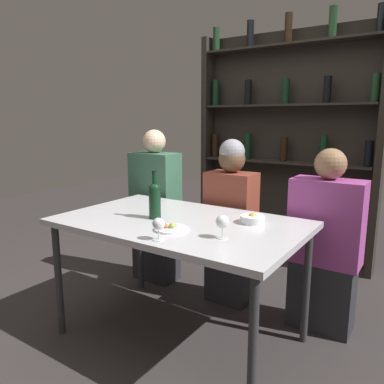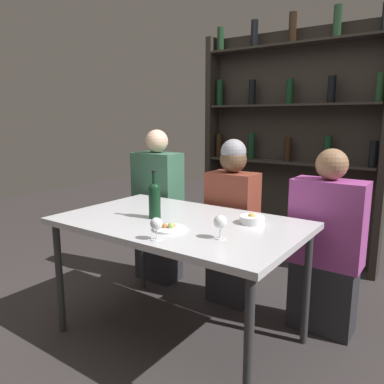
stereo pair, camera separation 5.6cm
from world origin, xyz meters
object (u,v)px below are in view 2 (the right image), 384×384
object	(u,v)px
wine_bottle	(155,198)
seated_person_left	(158,211)
food_plate_0	(170,228)
snack_bowl	(252,219)
seated_person_right	(326,249)
wine_glass_0	(156,225)
wine_glass_1	(220,223)
seated_person_center	(232,225)

from	to	relation	value
wine_bottle	seated_person_left	xyz separation A→B (m)	(-0.53, 0.66, -0.29)
food_plate_0	seated_person_left	xyz separation A→B (m)	(-0.76, 0.80, -0.17)
snack_bowl	seated_person_right	xyz separation A→B (m)	(0.31, 0.42, -0.24)
wine_bottle	wine_glass_0	size ratio (longest dim) A/B	2.57
wine_bottle	food_plate_0	bearing A→B (deg)	-31.58
wine_bottle	wine_glass_1	distance (m)	0.54
food_plate_0	snack_bowl	size ratio (longest dim) A/B	1.30
wine_glass_0	seated_person_right	world-z (taller)	seated_person_right
wine_glass_0	snack_bowl	xyz separation A→B (m)	(0.26, 0.54, -0.05)
wine_glass_1	snack_bowl	world-z (taller)	wine_glass_1
wine_bottle	seated_person_center	distance (m)	0.74
wine_bottle	seated_person_right	world-z (taller)	seated_person_right
wine_bottle	food_plate_0	world-z (taller)	wine_bottle
food_plate_0	seated_person_center	world-z (taller)	seated_person_center
wine_glass_0	food_plate_0	bearing A→B (deg)	106.60
wine_bottle	seated_person_right	xyz separation A→B (m)	(0.85, 0.66, -0.34)
wine_glass_1	snack_bowl	xyz separation A→B (m)	(0.01, 0.34, -0.06)
wine_glass_0	wine_glass_1	world-z (taller)	wine_glass_1
snack_bowl	seated_person_center	bearing A→B (deg)	130.64
wine_glass_1	wine_glass_0	bearing A→B (deg)	-141.60
snack_bowl	seated_person_left	xyz separation A→B (m)	(-1.07, 0.42, -0.19)
food_plate_0	seated_person_right	xyz separation A→B (m)	(0.62, 0.80, -0.22)
wine_bottle	seated_person_center	xyz separation A→B (m)	(0.17, 0.66, -0.29)
wine_glass_1	snack_bowl	bearing A→B (deg)	88.79
snack_bowl	seated_person_right	distance (m)	0.58
seated_person_left	seated_person_center	xyz separation A→B (m)	(0.71, 0.00, -0.00)
wine_bottle	seated_person_right	distance (m)	1.13
wine_glass_0	snack_bowl	bearing A→B (deg)	64.57
wine_glass_1	food_plate_0	xyz separation A→B (m)	(-0.30, -0.03, -0.07)
wine_glass_0	seated_person_center	world-z (taller)	seated_person_center
wine_glass_0	food_plate_0	xyz separation A→B (m)	(-0.05, 0.17, -0.07)
snack_bowl	seated_person_left	size ratio (longest dim) A/B	0.11
seated_person_right	wine_glass_1	bearing A→B (deg)	-112.75
snack_bowl	seated_person_center	xyz separation A→B (m)	(-0.36, 0.42, -0.19)
food_plate_0	seated_person_left	distance (m)	1.11
seated_person_left	seated_person_center	size ratio (longest dim) A/B	1.04
wine_glass_0	wine_glass_1	bearing A→B (deg)	38.40
wine_bottle	wine_glass_0	xyz separation A→B (m)	(0.28, -0.31, -0.05)
wine_glass_0	seated_person_right	size ratio (longest dim) A/B	0.10
seated_person_center	seated_person_right	distance (m)	0.68
seated_person_left	snack_bowl	bearing A→B (deg)	-21.55
wine_glass_1	seated_person_center	xyz separation A→B (m)	(-0.36, 0.77, -0.25)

